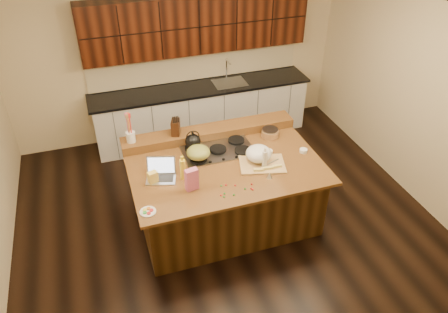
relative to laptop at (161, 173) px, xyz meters
name	(u,v)px	position (x,y,z in m)	size (l,w,h in m)	color
room	(225,135)	(0.82, 0.01, 0.37)	(5.52, 5.02, 2.72)	black
island	(225,192)	(0.82, 0.01, -0.52)	(2.40, 1.60, 0.92)	black
back_ledge	(209,132)	(0.82, 0.71, 0.00)	(2.40, 0.30, 0.12)	black
cooktop	(218,150)	(0.82, 0.31, -0.05)	(0.92, 0.52, 0.05)	gray
back_counter	(200,83)	(1.12, 2.24, 0.00)	(3.70, 0.66, 2.40)	silver
kettle	(193,141)	(0.52, 0.44, 0.07)	(0.21, 0.21, 0.18)	black
green_bowl	(198,152)	(0.52, 0.18, 0.06)	(0.30, 0.30, 0.16)	olive
laptop	(161,173)	(0.00, 0.00, 0.00)	(0.41, 0.36, 0.24)	#B7B7BC
oil_bottle	(183,169)	(0.24, -0.11, 0.07)	(0.07, 0.07, 0.27)	yellow
vinegar_bottle	(265,160)	(1.25, -0.22, 0.06)	(0.06, 0.06, 0.25)	silver
wooden_tray	(259,156)	(1.23, -0.10, 0.04)	(0.64, 0.53, 0.23)	tan
ramekin_a	(269,152)	(1.43, 0.06, -0.04)	(0.10, 0.10, 0.04)	white
ramekin_b	(303,151)	(1.87, -0.06, -0.04)	(0.10, 0.10, 0.04)	white
ramekin_c	(262,149)	(1.37, 0.15, -0.04)	(0.10, 0.10, 0.04)	white
strainer_bowl	(270,133)	(1.61, 0.44, -0.02)	(0.24, 0.24, 0.09)	#996B3F
kitchen_timer	(269,175)	(1.23, -0.42, -0.03)	(0.08, 0.08, 0.07)	silver
pink_bag	(192,179)	(0.29, -0.34, 0.07)	(0.15, 0.08, 0.27)	#CE6187
candy_plate	(148,212)	(-0.27, -0.58, -0.06)	(0.18, 0.18, 0.01)	white
package_box	(153,178)	(-0.11, -0.08, 0.01)	(0.11, 0.08, 0.15)	#EDCF53
utensil_crock	(131,137)	(-0.24, 0.71, 0.13)	(0.12, 0.12, 0.14)	white
knife_block	(176,127)	(0.35, 0.71, 0.16)	(0.10, 0.17, 0.21)	black
gumdrop_0	(251,188)	(0.95, -0.56, -0.06)	(0.02, 0.02, 0.02)	red
gumdrop_1	(234,195)	(0.71, -0.60, -0.06)	(0.02, 0.02, 0.02)	#198C26
gumdrop_2	(235,185)	(0.79, -0.45, -0.06)	(0.02, 0.02, 0.02)	red
gumdrop_3	(224,197)	(0.60, -0.60, -0.06)	(0.02, 0.02, 0.02)	#198C26
gumdrop_4	(253,189)	(0.95, -0.58, -0.06)	(0.02, 0.02, 0.02)	red
gumdrop_5	(245,189)	(0.87, -0.54, -0.06)	(0.02, 0.02, 0.02)	#198C26
gumdrop_6	(252,184)	(0.98, -0.48, -0.06)	(0.02, 0.02, 0.02)	red
gumdrop_7	(221,186)	(0.63, -0.40, -0.06)	(0.02, 0.02, 0.02)	#198C26
gumdrop_8	(226,185)	(0.69, -0.40, -0.06)	(0.02, 0.02, 0.02)	red
gumdrop_9	(224,193)	(0.62, -0.55, -0.06)	(0.02, 0.02, 0.02)	#198C26
gumdrop_10	(221,195)	(0.57, -0.56, -0.06)	(0.02, 0.02, 0.02)	red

